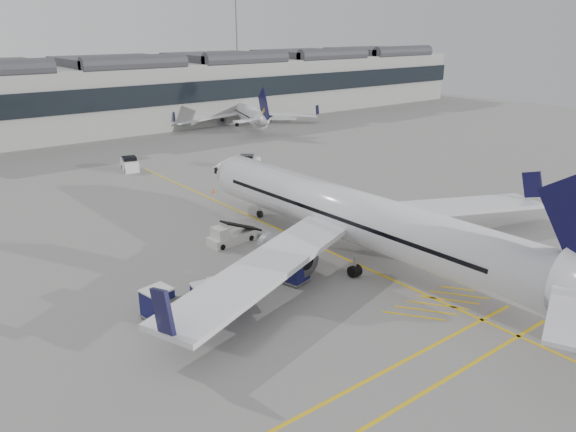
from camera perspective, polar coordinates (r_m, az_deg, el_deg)
ground at (r=37.61m, az=-2.70°, el=-9.25°), size 220.00×220.00×0.00m
apron_markings at (r=50.39m, az=-0.09°, el=-1.71°), size 0.25×60.00×0.01m
airliner_main at (r=44.03m, az=7.52°, el=-0.31°), size 39.49×43.17×11.47m
airliner_far at (r=106.25m, az=-4.40°, el=10.50°), size 26.23×29.08×8.04m
belt_loader at (r=48.12m, az=-5.89°, el=-2.06°), size 5.13×2.03×2.07m
baggage_cart_a at (r=40.52m, az=0.84°, el=-5.55°), size 2.00×1.77×1.80m
baggage_cart_b at (r=38.15m, az=-6.96°, el=-7.46°), size 1.87×1.69×1.65m
baggage_cart_c at (r=36.89m, az=-13.13°, el=-8.51°), size 2.11×1.85×1.96m
baggage_cart_d at (r=36.79m, az=-8.21°, el=-8.21°), size 2.14×1.85×2.02m
ramp_agent_a at (r=44.89m, az=-0.76°, el=-3.21°), size 0.71×0.73×1.69m
ramp_agent_b at (r=41.99m, az=-3.21°, el=-4.75°), size 0.97×0.80×1.82m
pushback_tug at (r=36.57m, az=-11.55°, el=-9.46°), size 2.65×1.95×1.34m
safety_cone_nose at (r=62.86m, az=-7.56°, el=2.56°), size 0.35×0.35×0.49m
safety_cone_engine at (r=51.26m, az=7.31°, el=-1.20°), size 0.38×0.38×0.53m
service_van_mid at (r=74.77m, az=-15.78°, el=5.07°), size 2.47×3.78×1.79m
service_van_right at (r=73.33m, az=-4.20°, el=5.47°), size 3.71×3.51×1.75m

